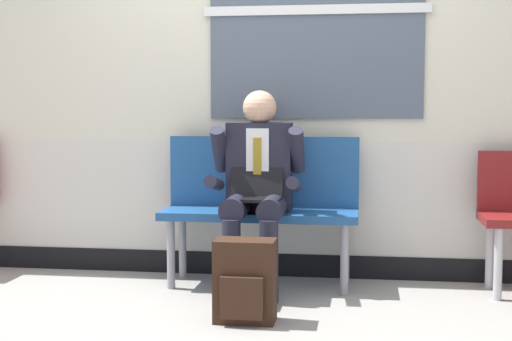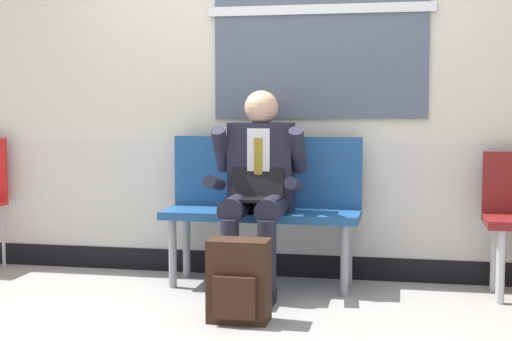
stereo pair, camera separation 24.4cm
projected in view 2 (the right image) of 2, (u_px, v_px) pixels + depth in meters
ground_plane at (253, 299)px, 4.43m from camera, size 18.00×18.00×0.00m
station_wall at (274, 42)px, 4.95m from camera, size 6.81×0.17×3.13m
bench_with_person at (264, 199)px, 4.78m from camera, size 1.23×0.42×0.94m
person_seated at (257, 185)px, 4.57m from camera, size 0.57×0.70×1.23m
backpack at (239, 282)px, 3.94m from camera, size 0.32×0.23×0.44m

